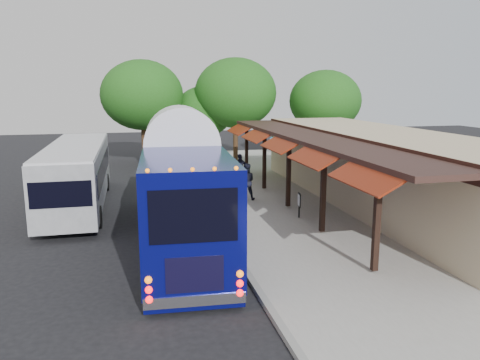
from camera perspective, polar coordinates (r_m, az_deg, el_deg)
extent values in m
plane|color=black|center=(17.34, -1.77, -7.82)|extent=(90.00, 90.00, 0.00)
cube|color=#9E9B93|center=(22.40, 8.81, -3.33)|extent=(10.00, 40.00, 0.15)
cube|color=gray|center=(21.09, -3.80, -4.14)|extent=(0.20, 40.00, 0.16)
cube|color=#C4AF88|center=(23.56, 16.86, 1.33)|extent=(5.00, 20.00, 3.60)
cube|color=black|center=(22.21, 11.41, 4.92)|extent=(0.06, 20.00, 0.60)
cube|color=#331E19|center=(21.77, 8.83, 5.15)|extent=(2.60, 20.00, 0.18)
cube|color=black|center=(14.48, 16.35, -4.68)|extent=(0.18, 0.18, 3.16)
cube|color=maroon|center=(13.97, 15.12, 0.48)|extent=(1.00, 3.20, 0.57)
cube|color=black|center=(17.95, 10.11, -1.34)|extent=(0.18, 0.18, 3.16)
cube|color=maroon|center=(17.55, 8.97, 2.87)|extent=(1.00, 3.20, 0.57)
cube|color=black|center=(21.61, 5.94, 0.91)|extent=(0.18, 0.18, 3.16)
cube|color=maroon|center=(21.27, 4.92, 4.43)|extent=(1.00, 3.20, 0.57)
cube|color=black|center=(25.37, 2.99, 2.49)|extent=(0.18, 0.18, 3.16)
cube|color=maroon|center=(25.08, 2.08, 5.50)|extent=(1.00, 3.20, 0.57)
cube|color=black|center=(29.19, 0.81, 3.67)|extent=(0.18, 0.18, 3.16)
cube|color=maroon|center=(28.94, -0.02, 6.28)|extent=(1.00, 3.20, 0.57)
sphere|color=#1A7190|center=(16.15, 14.40, 0.96)|extent=(0.26, 0.26, 0.26)
sphere|color=#1A7190|center=(20.65, 8.01, 3.40)|extent=(0.26, 0.26, 0.26)
sphere|color=#1A7190|center=(25.34, 3.93, 4.93)|extent=(0.26, 0.26, 0.26)
cube|color=#070957|center=(17.44, -7.08, -0.68)|extent=(3.39, 12.49, 3.24)
cube|color=#070957|center=(17.89, -6.94, -6.25)|extent=(3.33, 12.36, 0.36)
ellipsoid|color=white|center=(17.18, -7.21, 4.55)|extent=(3.38, 12.24, 0.58)
cube|color=black|center=(11.35, -3.73, -4.33)|extent=(2.15, 0.16, 1.34)
cube|color=silver|center=(12.19, -3.65, -14.21)|extent=(2.58, 0.35, 0.29)
sphere|color=#FF0C0C|center=(11.88, -9.11, -13.62)|extent=(0.19, 0.19, 0.19)
sphere|color=#FF0C0C|center=(12.21, 1.76, -12.76)|extent=(0.19, 0.19, 0.19)
cylinder|color=black|center=(13.33, -9.85, -11.57)|extent=(0.37, 1.09, 1.07)
cylinder|color=black|center=(13.64, 0.34, -10.85)|extent=(0.37, 1.09, 1.07)
cylinder|color=black|center=(21.56, -11.27, -2.73)|extent=(0.37, 1.09, 1.07)
cylinder|color=black|center=(21.75, -5.00, -2.42)|extent=(0.37, 1.09, 1.07)
cube|color=gray|center=(23.61, -19.23, 0.79)|extent=(2.44, 11.20, 2.58)
cube|color=black|center=(23.73, -22.21, 1.17)|extent=(0.04, 9.52, 0.97)
cube|color=black|center=(23.47, -16.28, 1.45)|extent=(0.04, 9.52, 0.97)
cube|color=silver|center=(23.42, -19.44, 3.99)|extent=(2.39, 10.98, 0.10)
cylinder|color=black|center=(20.23, -23.28, -4.58)|extent=(0.27, 0.94, 0.94)
cylinder|color=black|center=(19.94, -16.92, -4.35)|extent=(0.27, 0.94, 0.94)
cylinder|color=black|center=(27.23, -20.71, -0.48)|extent=(0.27, 0.94, 0.94)
cylinder|color=black|center=(27.02, -16.00, -0.27)|extent=(0.27, 0.94, 0.94)
imported|color=black|center=(17.72, -0.29, -3.55)|extent=(0.74, 0.50, 1.98)
imported|color=black|center=(23.16, 0.76, -0.20)|extent=(1.01, 0.86, 1.82)
imported|color=black|center=(26.89, 0.03, 1.34)|extent=(1.10, 0.62, 1.76)
imported|color=black|center=(25.07, -2.54, 0.70)|extent=(1.37, 1.12, 1.84)
cube|color=black|center=(20.21, 7.23, -3.11)|extent=(0.07, 0.07, 1.06)
cube|color=black|center=(20.15, 7.25, -2.44)|extent=(0.12, 0.48, 0.58)
cube|color=white|center=(20.14, 7.17, -2.45)|extent=(0.08, 0.40, 0.48)
cylinder|color=#382314|center=(36.47, -4.34, 4.36)|extent=(0.36, 0.36, 2.60)
ellipsoid|color=#215A16|center=(36.25, -4.40, 8.36)|extent=(4.49, 4.49, 3.82)
cylinder|color=#382314|center=(35.66, -0.55, 5.00)|extent=(0.36, 0.36, 3.54)
ellipsoid|color=#215A16|center=(35.44, -0.56, 10.56)|extent=(6.11, 6.11, 5.20)
cylinder|color=#382314|center=(36.76, 10.16, 4.70)|extent=(0.36, 0.36, 3.14)
ellipsoid|color=#215A16|center=(36.55, 10.33, 9.49)|extent=(5.43, 5.43, 4.61)
cylinder|color=#382314|center=(35.35, -11.62, 4.64)|extent=(0.36, 0.36, 3.45)
ellipsoid|color=#215A16|center=(35.13, -11.84, 10.11)|extent=(5.96, 5.96, 5.07)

